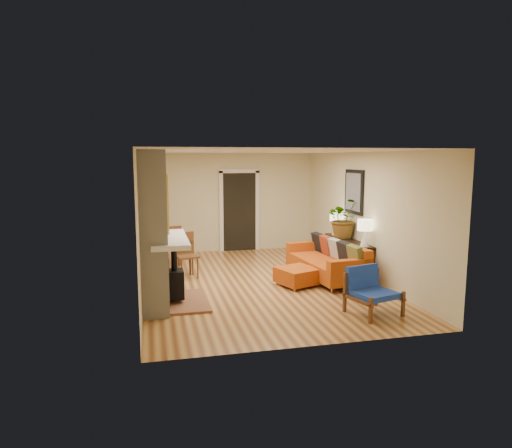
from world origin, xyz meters
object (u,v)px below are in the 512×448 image
at_px(sofa, 329,261).
at_px(lamp_far, 336,220).
at_px(lamp_near, 365,230).
at_px(houseplant, 344,218).
at_px(ottoman, 297,275).
at_px(blue_chair, 370,288).
at_px(console_table, 348,246).
at_px(dining_table, 175,244).

bearing_deg(sofa, lamp_far, 60.65).
bearing_deg(lamp_near, houseplant, 90.59).
bearing_deg(ottoman, sofa, 25.29).
xyz_separation_m(ottoman, lamp_near, (1.39, -0.03, 0.86)).
relative_size(lamp_near, lamp_far, 1.00).
bearing_deg(blue_chair, console_table, 73.05).
bearing_deg(lamp_near, dining_table, 154.55).
height_order(ottoman, blue_chair, blue_chair).
xyz_separation_m(dining_table, lamp_near, (3.65, -1.74, 0.45)).
height_order(blue_chair, lamp_far, lamp_far).
height_order(blue_chair, console_table, blue_chair).
bearing_deg(lamp_near, ottoman, 178.86).
height_order(ottoman, lamp_far, lamp_far).
distance_m(blue_chair, lamp_far, 3.31).
xyz_separation_m(sofa, dining_table, (-3.08, 1.32, 0.25)).
height_order(console_table, lamp_far, lamp_far).
height_order(sofa, blue_chair, sofa).
bearing_deg(console_table, lamp_far, 90.00).
distance_m(lamp_far, houseplant, 0.47).
distance_m(sofa, dining_table, 3.36).
relative_size(blue_chair, houseplant, 0.98).
bearing_deg(dining_table, console_table, -15.02).
bearing_deg(console_table, ottoman, -152.33).
bearing_deg(ottoman, dining_table, 142.87).
relative_size(sofa, ottoman, 2.46).
height_order(ottoman, dining_table, dining_table).
height_order(sofa, ottoman, sofa).
bearing_deg(lamp_near, blue_chair, -113.66).
bearing_deg(blue_chair, lamp_far, 76.50).
bearing_deg(sofa, lamp_near, -36.24).
bearing_deg(houseplant, lamp_near, -89.41).
height_order(console_table, lamp_near, lamp_near).
relative_size(lamp_far, houseplant, 0.61).
relative_size(console_table, lamp_far, 3.43).
distance_m(ottoman, lamp_far, 2.15).
height_order(sofa, houseplant, houseplant).
bearing_deg(sofa, console_table, 30.94).
xyz_separation_m(blue_chair, lamp_far, (0.76, 3.15, 0.66)).
distance_m(sofa, ottoman, 0.92).
distance_m(dining_table, lamp_near, 4.06).
xyz_separation_m(console_table, houseplant, (-0.01, 0.21, 0.59)).
distance_m(ottoman, dining_table, 2.86).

